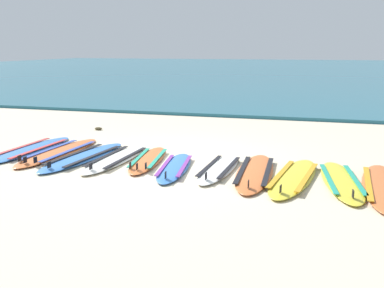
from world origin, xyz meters
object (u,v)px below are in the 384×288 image
at_px(surfboard_6, 219,168).
at_px(surfboard_8, 294,177).
at_px(surfboard_2, 84,157).
at_px(surfboard_3, 117,158).
at_px(surfboard_9, 341,181).
at_px(surfboard_0, 31,149).
at_px(surfboard_1, 59,152).
at_px(surfboard_7, 255,172).
at_px(surfboard_10, 384,186).
at_px(surfboard_5, 175,167).
at_px(surfboard_4, 148,160).

distance_m(surfboard_6, surfboard_8, 1.30).
bearing_deg(surfboard_2, surfboard_3, 3.77).
height_order(surfboard_3, surfboard_8, same).
xyz_separation_m(surfboard_3, surfboard_6, (2.03, -0.15, 0.00)).
bearing_deg(surfboard_9, surfboard_0, 174.94).
relative_size(surfboard_1, surfboard_7, 1.08).
xyz_separation_m(surfboard_0, surfboard_7, (4.71, -0.42, 0.00)).
bearing_deg(surfboard_6, surfboard_1, 174.66).
height_order(surfboard_6, surfboard_10, same).
bearing_deg(surfboard_5, surfboard_6, 9.63).
height_order(surfboard_7, surfboard_9, same).
distance_m(surfboard_0, surfboard_1, 0.70).
distance_m(surfboard_2, surfboard_4, 1.30).
xyz_separation_m(surfboard_1, surfboard_7, (4.01, -0.38, -0.00)).
xyz_separation_m(surfboard_4, surfboard_9, (3.44, -0.41, -0.00)).
distance_m(surfboard_0, surfboard_3, 2.05).
relative_size(surfboard_2, surfboard_4, 1.24).
height_order(surfboard_8, surfboard_10, same).
bearing_deg(surfboard_6, surfboard_10, -6.54).
height_order(surfboard_2, surfboard_6, same).
bearing_deg(surfboard_0, surfboard_3, -5.69).
bearing_deg(surfboard_2, surfboard_0, 169.77).
relative_size(surfboard_5, surfboard_7, 0.83).
height_order(surfboard_0, surfboard_8, same).
bearing_deg(surfboard_3, surfboard_1, 173.11).
bearing_deg(surfboard_3, surfboard_6, -4.31).
height_order(surfboard_0, surfboard_1, same).
height_order(surfboard_0, surfboard_4, same).
xyz_separation_m(surfboard_1, surfboard_8, (4.66, -0.50, -0.00)).
bearing_deg(surfboard_7, surfboard_1, 174.58).
relative_size(surfboard_5, surfboard_9, 0.88).
bearing_deg(surfboard_0, surfboard_4, -2.77).
height_order(surfboard_0, surfboard_9, same).
relative_size(surfboard_0, surfboard_8, 1.05).
distance_m(surfboard_1, surfboard_6, 3.39).
distance_m(surfboard_1, surfboard_5, 2.64).
height_order(surfboard_0, surfboard_10, same).
distance_m(surfboard_2, surfboard_3, 0.67).
bearing_deg(surfboard_3, surfboard_5, -12.81).
bearing_deg(surfboard_6, surfboard_3, 175.69).
bearing_deg(surfboard_9, surfboard_2, 176.46).
height_order(surfboard_3, surfboard_6, same).
bearing_deg(surfboard_5, surfboard_8, -1.45).
bearing_deg(surfboard_4, surfboard_7, -8.13).
bearing_deg(surfboard_10, surfboard_4, 172.54).
height_order(surfboard_5, surfboard_10, same).
relative_size(surfboard_2, surfboard_5, 1.28).
xyz_separation_m(surfboard_1, surfboard_3, (1.34, -0.16, -0.00)).
distance_m(surfboard_7, surfboard_9, 1.39).
distance_m(surfboard_0, surfboard_10, 6.74).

